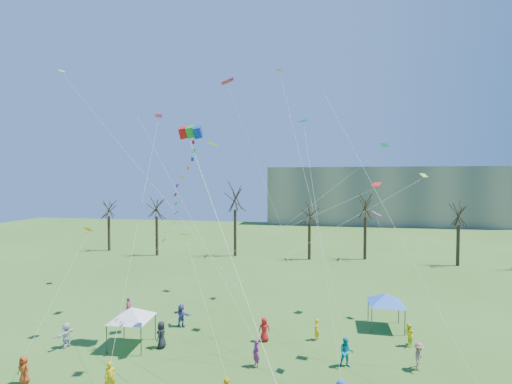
% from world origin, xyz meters
% --- Properties ---
extents(distant_building, '(60.00, 14.00, 15.00)m').
position_xyz_m(distant_building, '(22.00, 82.00, 7.50)').
color(distant_building, gray).
rests_on(distant_building, ground).
extents(bare_tree_row, '(68.07, 8.22, 11.15)m').
position_xyz_m(bare_tree_row, '(2.27, 35.54, 6.97)').
color(bare_tree_row, black).
rests_on(bare_tree_row, ground).
extents(big_box_kite, '(5.24, 6.82, 19.35)m').
position_xyz_m(big_box_kite, '(-4.17, 5.73, 10.90)').
color(big_box_kite, red).
rests_on(big_box_kite, ground).
extents(canopy_tent_white, '(3.74, 3.74, 2.80)m').
position_xyz_m(canopy_tent_white, '(-8.02, 5.60, 2.38)').
color(canopy_tent_white, '#3F3F44').
rests_on(canopy_tent_white, ground).
extents(canopy_tent_blue, '(3.70, 3.70, 2.78)m').
position_xyz_m(canopy_tent_blue, '(10.23, 11.97, 2.35)').
color(canopy_tent_blue, '#3F3F44').
rests_on(canopy_tent_blue, ground).
extents(festival_crowd, '(26.05, 11.07, 1.85)m').
position_xyz_m(festival_crowd, '(-0.45, 5.26, 0.87)').
color(festival_crowd, '#B83C17').
rests_on(festival_crowd, ground).
extents(small_kites_aloft, '(31.17, 18.29, 31.05)m').
position_xyz_m(small_kites_aloft, '(-0.63, 11.07, 14.05)').
color(small_kites_aloft, orange).
rests_on(small_kites_aloft, ground).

